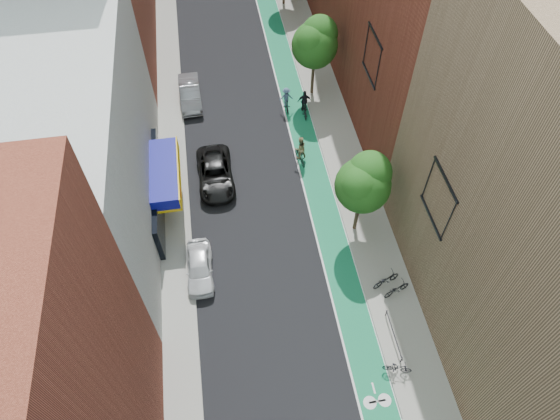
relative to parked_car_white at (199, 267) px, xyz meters
name	(u,v)px	position (x,y,z in m)	size (l,w,h in m)	color
ground	(299,395)	(4.60, -8.27, -0.68)	(160.00, 160.00, 0.00)	black
bike_lane	(288,81)	(8.60, 17.73, -0.67)	(2.00, 68.00, 0.01)	#136E4B
sidewalk_left	(170,92)	(-1.40, 17.73, -0.60)	(2.00, 68.00, 0.15)	gray
sidewalk_right	(317,77)	(11.10, 17.73, -0.60)	(3.00, 68.00, 0.15)	gray
building_left_near_red	(15,401)	(-6.40, -9.27, 7.32)	(8.00, 10.00, 16.00)	maroon
building_left_white	(71,151)	(-6.40, 5.73, 5.32)	(8.00, 20.00, 12.00)	silver
tree_near	(364,182)	(10.25, 1.75, 3.98)	(3.40, 3.36, 6.42)	#332619
tree_mid	(315,42)	(10.25, 15.75, 4.21)	(3.55, 3.53, 6.74)	#332619
parked_car_white	(199,267)	(0.00, 0.00, 0.00)	(1.60, 3.97, 1.35)	silver
parked_car_black	(215,173)	(1.60, 7.46, 0.05)	(2.43, 5.26, 1.46)	black
parked_car_silver	(190,93)	(0.31, 16.44, 0.09)	(1.62, 4.66, 1.53)	gray
cyclist_lane_near	(300,151)	(7.80, 8.38, 0.29)	(1.06, 1.82, 2.24)	black
cyclist_lane_mid	(304,106)	(9.11, 13.38, 0.15)	(1.10, 1.91, 2.19)	black
cyclist_lane_far	(286,101)	(7.80, 14.19, 0.20)	(1.08, 1.86, 2.01)	black
parked_bike_near	(397,289)	(11.41, -3.34, -0.07)	(0.61, 1.76, 0.92)	black
parked_bike_mid	(397,368)	(10.00, -7.93, -0.05)	(0.44, 1.57, 0.94)	black
parked_bike_far	(386,280)	(10.97, -2.64, -0.05)	(0.64, 1.83, 0.96)	black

